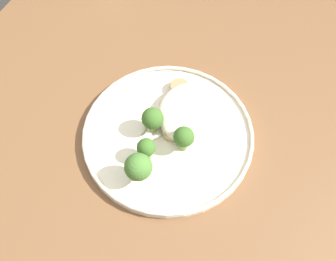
{
  "coord_description": "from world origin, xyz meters",
  "views": [
    {
      "loc": [
        -0.23,
        -0.08,
        1.29
      ],
      "look_at": [
        0.05,
        0.05,
        0.76
      ],
      "focal_mm": 39.05,
      "sensor_mm": 36.0,
      "label": 1
    }
  ],
  "objects_px": {
    "dinner_plate": "(168,134)",
    "broccoli_floret_split_head": "(153,119)",
    "seared_scallop_left_edge": "(172,130)",
    "broccoli_floret_right_tilted": "(147,147)",
    "broccoli_floret_left_leaning": "(184,138)",
    "broccoli_floret_near_rim": "(138,167)",
    "seared_scallop_half_hidden": "(189,122)",
    "seared_scallop_rear_pale": "(197,113)",
    "seared_scallop_front_small": "(180,87)"
  },
  "relations": [
    {
      "from": "seared_scallop_front_small",
      "to": "broccoli_floret_split_head",
      "type": "bearing_deg",
      "value": 174.3
    },
    {
      "from": "dinner_plate",
      "to": "broccoli_floret_right_tilted",
      "type": "bearing_deg",
      "value": 165.03
    },
    {
      "from": "seared_scallop_rear_pale",
      "to": "broccoli_floret_right_tilted",
      "type": "relative_size",
      "value": 0.65
    },
    {
      "from": "broccoli_floret_right_tilted",
      "to": "dinner_plate",
      "type": "bearing_deg",
      "value": -14.97
    },
    {
      "from": "broccoli_floret_left_leaning",
      "to": "dinner_plate",
      "type": "bearing_deg",
      "value": 66.15
    },
    {
      "from": "seared_scallop_rear_pale",
      "to": "broccoli_floret_left_leaning",
      "type": "xyz_separation_m",
      "value": [
        -0.07,
        -0.0,
        0.02
      ]
    },
    {
      "from": "seared_scallop_left_edge",
      "to": "broccoli_floret_right_tilted",
      "type": "xyz_separation_m",
      "value": [
        -0.06,
        0.02,
        0.02
      ]
    },
    {
      "from": "broccoli_floret_left_leaning",
      "to": "broccoli_floret_split_head",
      "type": "bearing_deg",
      "value": 78.43
    },
    {
      "from": "seared_scallop_half_hidden",
      "to": "seared_scallop_rear_pale",
      "type": "bearing_deg",
      "value": -14.13
    },
    {
      "from": "seared_scallop_front_small",
      "to": "broccoli_floret_left_leaning",
      "type": "relative_size",
      "value": 0.67
    },
    {
      "from": "broccoli_floret_left_leaning",
      "to": "seared_scallop_half_hidden",
      "type": "bearing_deg",
      "value": 9.54
    },
    {
      "from": "seared_scallop_rear_pale",
      "to": "broccoli_floret_split_head",
      "type": "height_order",
      "value": "broccoli_floret_split_head"
    },
    {
      "from": "seared_scallop_left_edge",
      "to": "seared_scallop_front_small",
      "type": "xyz_separation_m",
      "value": [
        0.09,
        0.02,
        0.0
      ]
    },
    {
      "from": "seared_scallop_rear_pale",
      "to": "broccoli_floret_split_head",
      "type": "bearing_deg",
      "value": 132.55
    },
    {
      "from": "broccoli_floret_left_leaning",
      "to": "broccoli_floret_near_rim",
      "type": "bearing_deg",
      "value": 151.94
    },
    {
      "from": "broccoli_floret_right_tilted",
      "to": "seared_scallop_front_small",
      "type": "bearing_deg",
      "value": 1.29
    },
    {
      "from": "broccoli_floret_right_tilted",
      "to": "seared_scallop_half_hidden",
      "type": "bearing_deg",
      "value": -26.69
    },
    {
      "from": "broccoli_floret_split_head",
      "to": "broccoli_floret_near_rim",
      "type": "height_order",
      "value": "broccoli_floret_near_rim"
    },
    {
      "from": "broccoli_floret_split_head",
      "to": "seared_scallop_left_edge",
      "type": "bearing_deg",
      "value": -79.56
    },
    {
      "from": "seared_scallop_half_hidden",
      "to": "seared_scallop_front_small",
      "type": "xyz_separation_m",
      "value": [
        0.06,
        0.04,
        -0.0
      ]
    },
    {
      "from": "seared_scallop_front_small",
      "to": "broccoli_floret_right_tilted",
      "type": "relative_size",
      "value": 0.75
    },
    {
      "from": "seared_scallop_rear_pale",
      "to": "seared_scallop_front_small",
      "type": "distance_m",
      "value": 0.06
    },
    {
      "from": "seared_scallop_front_small",
      "to": "broccoli_floret_left_leaning",
      "type": "distance_m",
      "value": 0.12
    },
    {
      "from": "dinner_plate",
      "to": "broccoli_floret_left_leaning",
      "type": "height_order",
      "value": "broccoli_floret_left_leaning"
    },
    {
      "from": "seared_scallop_half_hidden",
      "to": "broccoli_floret_right_tilted",
      "type": "distance_m",
      "value": 0.09
    },
    {
      "from": "broccoli_floret_near_rim",
      "to": "seared_scallop_half_hidden",
      "type": "bearing_deg",
      "value": -15.78
    },
    {
      "from": "dinner_plate",
      "to": "broccoli_floret_split_head",
      "type": "height_order",
      "value": "broccoli_floret_split_head"
    },
    {
      "from": "seared_scallop_rear_pale",
      "to": "broccoli_floret_left_leaning",
      "type": "distance_m",
      "value": 0.07
    },
    {
      "from": "dinner_plate",
      "to": "broccoli_floret_split_head",
      "type": "xyz_separation_m",
      "value": [
        -0.0,
        0.03,
        0.03
      ]
    },
    {
      "from": "seared_scallop_half_hidden",
      "to": "broccoli_floret_left_leaning",
      "type": "xyz_separation_m",
      "value": [
        -0.04,
        -0.01,
        0.02
      ]
    },
    {
      "from": "broccoli_floret_left_leaning",
      "to": "seared_scallop_rear_pale",
      "type": "bearing_deg",
      "value": 1.33
    },
    {
      "from": "dinner_plate",
      "to": "seared_scallop_rear_pale",
      "type": "height_order",
      "value": "seared_scallop_rear_pale"
    },
    {
      "from": "dinner_plate",
      "to": "broccoli_floret_right_tilted",
      "type": "relative_size",
      "value": 6.13
    },
    {
      "from": "broccoli_floret_left_leaning",
      "to": "broccoli_floret_right_tilted",
      "type": "distance_m",
      "value": 0.06
    },
    {
      "from": "seared_scallop_rear_pale",
      "to": "seared_scallop_left_edge",
      "type": "bearing_deg",
      "value": 151.83
    },
    {
      "from": "seared_scallop_rear_pale",
      "to": "broccoli_floret_near_rim",
      "type": "height_order",
      "value": "broccoli_floret_near_rim"
    },
    {
      "from": "dinner_plate",
      "to": "broccoli_floret_split_head",
      "type": "bearing_deg",
      "value": 95.6
    },
    {
      "from": "seared_scallop_front_small",
      "to": "broccoli_floret_split_head",
      "type": "relative_size",
      "value": 0.67
    },
    {
      "from": "seared_scallop_front_small",
      "to": "broccoli_floret_left_leaning",
      "type": "xyz_separation_m",
      "value": [
        -0.11,
        -0.05,
        0.02
      ]
    },
    {
      "from": "broccoli_floret_near_rim",
      "to": "broccoli_floret_right_tilted",
      "type": "bearing_deg",
      "value": 8.28
    },
    {
      "from": "broccoli_floret_split_head",
      "to": "broccoli_floret_left_leaning",
      "type": "xyz_separation_m",
      "value": [
        -0.01,
        -0.06,
        0.0
      ]
    },
    {
      "from": "seared_scallop_rear_pale",
      "to": "broccoli_floret_right_tilted",
      "type": "bearing_deg",
      "value": 155.92
    },
    {
      "from": "broccoli_floret_split_head",
      "to": "seared_scallop_rear_pale",
      "type": "bearing_deg",
      "value": -47.45
    },
    {
      "from": "seared_scallop_front_small",
      "to": "broccoli_floret_near_rim",
      "type": "xyz_separation_m",
      "value": [
        -0.18,
        -0.01,
        0.03
      ]
    },
    {
      "from": "seared_scallop_left_edge",
      "to": "broccoli_floret_near_rim",
      "type": "bearing_deg",
      "value": 171.47
    },
    {
      "from": "dinner_plate",
      "to": "seared_scallop_front_small",
      "type": "bearing_deg",
      "value": 10.56
    },
    {
      "from": "seared_scallop_rear_pale",
      "to": "broccoli_floret_near_rim",
      "type": "xyz_separation_m",
      "value": [
        -0.14,
        0.04,
        0.03
      ]
    },
    {
      "from": "seared_scallop_left_edge",
      "to": "broccoli_floret_left_leaning",
      "type": "distance_m",
      "value": 0.04
    },
    {
      "from": "broccoli_floret_split_head",
      "to": "broccoli_floret_right_tilted",
      "type": "height_order",
      "value": "broccoli_floret_split_head"
    },
    {
      "from": "broccoli_floret_right_tilted",
      "to": "broccoli_floret_near_rim",
      "type": "relative_size",
      "value": 0.74
    }
  ]
}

